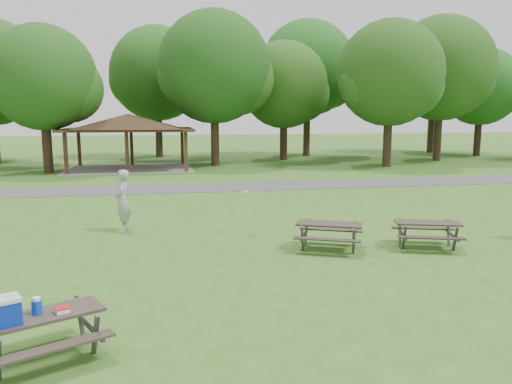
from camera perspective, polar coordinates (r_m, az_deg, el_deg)
The scene contains 17 objects.
ground at distance 12.01m, azimuth -1.10°, elevation -9.21°, with size 160.00×160.00×0.00m, color #335F1B.
asphalt_path at distance 25.59m, azimuth -6.44°, elevation 0.49°, with size 120.00×3.20×0.02m, color #404043.
pavilion at distance 35.31m, azimuth -14.36°, elevation 7.55°, with size 8.60×7.01×3.76m.
tree_row_d at distance 34.55m, azimuth -23.02°, elevation 11.60°, with size 6.93×6.60×9.27m.
tree_row_e at distance 36.62m, azimuth -4.65°, elevation 13.66°, with size 8.40×8.00×11.02m.
tree_row_f at distance 41.07m, azimuth 3.33°, elevation 11.84°, with size 7.35×7.00×9.55m.
tree_row_g at distance 37.02m, azimuth 15.17°, elevation 12.63°, with size 7.77×7.40×10.25m.
tree_row_h at distance 42.99m, azimuth 20.52°, elevation 12.76°, with size 8.61×8.20×11.37m.
tree_row_i at distance 49.11m, azimuth 24.37°, elevation 10.68°, with size 7.14×6.80×9.52m.
tree_deep_b at distance 44.39m, azimuth -11.09°, elevation 12.83°, with size 8.40×8.00×11.13m.
tree_deep_c at distance 45.35m, azimuth 6.04°, elevation 13.56°, with size 8.82×8.40×11.90m.
tree_deep_d at distance 51.89m, azimuth 19.71°, elevation 12.05°, with size 8.40×8.00×11.27m.
picnic_table_near at distance 8.37m, azimuth -24.41°, elevation -13.17°, with size 2.20×2.04×1.22m.
picnic_table_middle at distance 13.99m, azimuth 8.35°, elevation -4.26°, with size 2.21×2.04×0.77m.
picnic_table_far at distance 14.84m, azimuth 18.97°, elevation -3.92°, with size 2.11×1.88×0.76m.
frisbee_in_flight at distance 15.55m, azimuth -1.21°, elevation 0.00°, with size 0.25×0.25×0.02m.
frisbee_thrower at distance 16.45m, azimuth -15.01°, elevation -0.98°, with size 0.73×0.48×1.99m, color #99999C.
Camera 1 is at (-1.93, -11.25, 3.74)m, focal length 35.00 mm.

